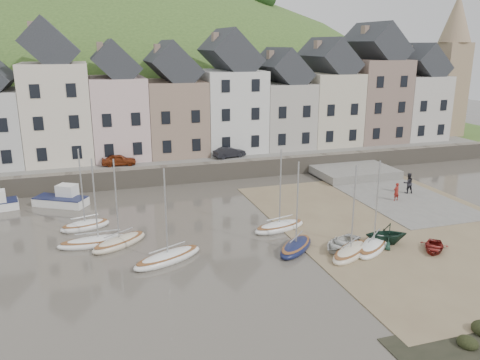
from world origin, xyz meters
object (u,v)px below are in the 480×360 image
object	(u,v)px
person_red	(396,192)
car_left	(119,160)
sailboat_0	(98,241)
rowboat_red	(434,247)
person_dark	(408,183)
car_right	(229,152)
rowboat_white	(341,244)
rowboat_green	(386,234)

from	to	relation	value
person_red	car_left	size ratio (longest dim) A/B	0.47
sailboat_0	rowboat_red	bearing A→B (deg)	-20.44
person_dark	car_left	size ratio (longest dim) A/B	0.56
sailboat_0	person_red	size ratio (longest dim) A/B	3.99
person_red	car_left	xyz separation A→B (m)	(-22.50, 14.20, 1.26)
person_red	car_right	bearing A→B (deg)	-61.92
rowboat_white	rowboat_red	distance (m)	6.09
sailboat_0	rowboat_green	xyz separation A→B (m)	(18.85, -5.95, 0.55)
sailboat_0	person_dark	world-z (taller)	sailboat_0
sailboat_0	rowboat_white	distance (m)	16.57
person_dark	car_left	distance (m)	27.90
rowboat_red	car_left	distance (m)	30.41
rowboat_green	rowboat_white	bearing A→B (deg)	-80.21
car_right	person_red	bearing A→B (deg)	-154.74
rowboat_red	person_red	distance (m)	10.56
car_left	rowboat_green	bearing A→B (deg)	-139.83
rowboat_green	car_right	size ratio (longest dim) A/B	0.82
rowboat_green	person_red	bearing A→B (deg)	154.91
car_right	sailboat_0	bearing A→B (deg)	126.18
rowboat_green	car_right	xyz separation A→B (m)	(-4.70, 22.03, 1.36)
rowboat_white	person_red	bearing A→B (deg)	98.78
sailboat_0	rowboat_white	xyz separation A→B (m)	(15.55, -5.73, 0.16)
sailboat_0	car_left	size ratio (longest dim) A/B	1.89
sailboat_0	car_right	world-z (taller)	sailboat_0
car_left	car_right	world-z (taller)	car_right
rowboat_green	car_right	distance (m)	22.57
rowboat_red	car_left	world-z (taller)	car_left
rowboat_green	car_left	bearing A→B (deg)	-130.00
rowboat_white	sailboat_0	bearing A→B (deg)	-139.89
rowboat_green	car_left	size ratio (longest dim) A/B	0.85
person_red	person_dark	world-z (taller)	person_dark
person_red	person_dark	distance (m)	2.81
rowboat_red	person_red	size ratio (longest dim) A/B	1.62
person_red	car_left	bearing A→B (deg)	-41.88
rowboat_red	person_dark	bearing A→B (deg)	102.89
rowboat_white	rowboat_red	xyz separation A→B (m)	(5.68, -2.18, -0.09)
sailboat_0	rowboat_red	world-z (taller)	sailboat_0
person_red	rowboat_red	bearing A→B (deg)	58.62
sailboat_0	rowboat_green	size ratio (longest dim) A/B	2.22
sailboat_0	person_dark	bearing A→B (deg)	7.12
person_red	car_right	world-z (taller)	car_right
rowboat_white	rowboat_green	xyz separation A→B (m)	(3.30, -0.22, 0.39)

